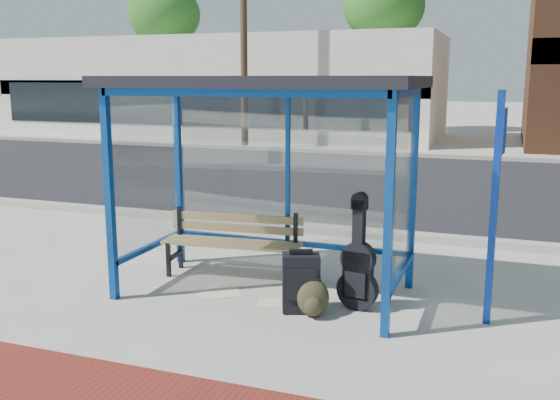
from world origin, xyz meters
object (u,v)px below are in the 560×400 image
at_px(backpack, 313,299).
at_px(bench, 233,240).
at_px(guitar_bag, 358,270).
at_px(suitcase, 301,283).

bearing_deg(backpack, bench, 124.47).
height_order(bench, guitar_bag, guitar_bag).
height_order(bench, suitcase, bench).
bearing_deg(bench, suitcase, -42.04).
xyz_separation_m(suitcase, backpack, (0.16, -0.09, -0.12)).
relative_size(guitar_bag, suitcase, 1.76).
xyz_separation_m(bench, backpack, (1.32, -0.95, -0.27)).
distance_m(bench, suitcase, 1.45).
relative_size(guitar_bag, backpack, 2.98).
distance_m(guitar_bag, backpack, 0.57).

